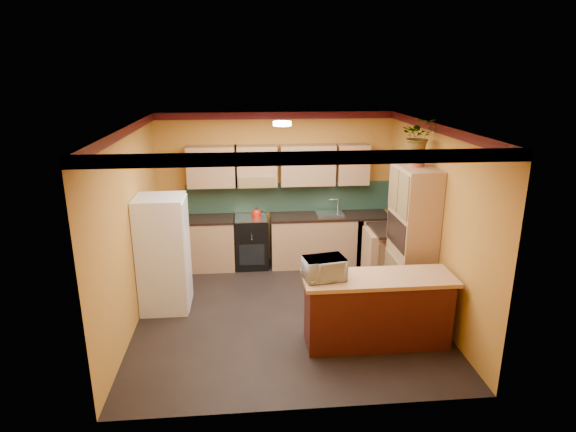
# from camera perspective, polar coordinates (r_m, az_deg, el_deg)

# --- Properties ---
(room_shell) EXTENTS (4.24, 4.24, 2.72)m
(room_shell) POSITION_cam_1_polar(r_m,az_deg,el_deg) (6.71, -0.28, 5.75)
(room_shell) COLOR black
(room_shell) RESTS_ON ground
(base_cabinets_back) EXTENTS (3.65, 0.60, 0.88)m
(base_cabinets_back) POSITION_cam_1_polar(r_m,az_deg,el_deg) (8.63, -0.20, -3.03)
(base_cabinets_back) COLOR #AA7859
(base_cabinets_back) RESTS_ON ground
(countertop_back) EXTENTS (3.65, 0.62, 0.04)m
(countertop_back) POSITION_cam_1_polar(r_m,az_deg,el_deg) (8.49, -0.20, -0.12)
(countertop_back) COLOR black
(countertop_back) RESTS_ON base_cabinets_back
(stove) EXTENTS (0.58, 0.58, 0.91)m
(stove) POSITION_cam_1_polar(r_m,az_deg,el_deg) (8.60, -4.36, -3.06)
(stove) COLOR black
(stove) RESTS_ON ground
(kettle) EXTENTS (0.20, 0.20, 0.18)m
(kettle) POSITION_cam_1_polar(r_m,az_deg,el_deg) (8.38, -3.75, 0.34)
(kettle) COLOR red
(kettle) RESTS_ON stove
(sink) EXTENTS (0.48, 0.40, 0.03)m
(sink) POSITION_cam_1_polar(r_m,az_deg,el_deg) (8.58, 4.96, 0.25)
(sink) COLOR silver
(sink) RESTS_ON countertop_back
(base_cabinets_right) EXTENTS (0.60, 0.80, 0.88)m
(base_cabinets_right) POSITION_cam_1_polar(r_m,az_deg,el_deg) (8.14, 11.94, -4.69)
(base_cabinets_right) COLOR #AA7859
(base_cabinets_right) RESTS_ON ground
(countertop_right) EXTENTS (0.62, 0.80, 0.04)m
(countertop_right) POSITION_cam_1_polar(r_m,az_deg,el_deg) (7.99, 12.14, -1.62)
(countertop_right) COLOR black
(countertop_right) RESTS_ON base_cabinets_right
(fridge) EXTENTS (0.68, 0.66, 1.70)m
(fridge) POSITION_cam_1_polar(r_m,az_deg,el_deg) (7.18, -14.56, -4.36)
(fridge) COLOR white
(fridge) RESTS_ON ground
(pantry) EXTENTS (0.48, 0.90, 2.10)m
(pantry) POSITION_cam_1_polar(r_m,az_deg,el_deg) (7.23, 14.46, -2.51)
(pantry) COLOR #AA7859
(pantry) RESTS_ON ground
(fern_pot) EXTENTS (0.22, 0.22, 0.16)m
(fern_pot) POSITION_cam_1_polar(r_m,az_deg,el_deg) (6.99, 15.00, 6.39)
(fern_pot) COLOR #A04326
(fern_pot) RESTS_ON pantry
(fern) EXTENTS (0.54, 0.49, 0.51)m
(fern) POSITION_cam_1_polar(r_m,az_deg,el_deg) (6.94, 15.22, 9.11)
(fern) COLOR #AA7859
(fern) RESTS_ON fern_pot
(breakfast_bar) EXTENTS (1.80, 0.55, 0.88)m
(breakfast_bar) POSITION_cam_1_polar(r_m,az_deg,el_deg) (6.34, 10.49, -11.11)
(breakfast_bar) COLOR #481510
(breakfast_bar) RESTS_ON ground
(bar_top) EXTENTS (1.90, 0.65, 0.05)m
(bar_top) POSITION_cam_1_polar(r_m,az_deg,el_deg) (6.14, 10.72, -7.27)
(bar_top) COLOR tan
(bar_top) RESTS_ON breakfast_bar
(microwave) EXTENTS (0.55, 0.42, 0.28)m
(microwave) POSITION_cam_1_polar(r_m,az_deg,el_deg) (5.93, 4.31, -6.21)
(microwave) COLOR white
(microwave) RESTS_ON bar_top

